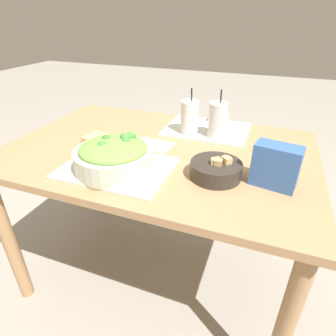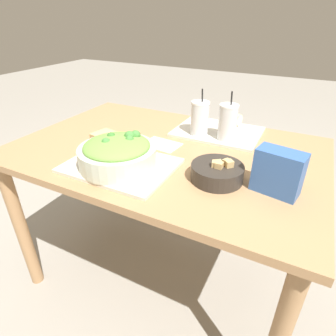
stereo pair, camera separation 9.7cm
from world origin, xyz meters
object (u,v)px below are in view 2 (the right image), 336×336
object	(u,v)px
sandwich_near	(108,141)
chip_bag	(278,172)
drink_cup_dark	(200,119)
drink_cup_red	(227,123)
baguette_far	(233,119)
napkin_folded	(162,144)
baguette_near	(137,146)
soup_bowl	(217,172)
salad_bowl	(118,153)

from	to	relation	value
sandwich_near	chip_bag	bearing A→B (deg)	12.53
drink_cup_dark	drink_cup_red	xyz separation A→B (m)	(0.13, 0.00, 0.00)
baguette_far	napkin_folded	bearing A→B (deg)	162.76
baguette_near	chip_bag	distance (m)	0.55
soup_bowl	napkin_folded	bearing A→B (deg)	151.15
soup_bowl	baguette_far	size ratio (longest dim) A/B	2.00
sandwich_near	napkin_folded	xyz separation A→B (m)	(0.17, 0.16, -0.04)
baguette_near	chip_bag	world-z (taller)	chip_bag
salad_bowl	soup_bowl	size ratio (longest dim) A/B	1.57
sandwich_near	baguette_near	xyz separation A→B (m)	(0.13, 0.02, -0.00)
drink_cup_dark	salad_bowl	bearing A→B (deg)	-109.87
salad_bowl	drink_cup_dark	world-z (taller)	drink_cup_dark
sandwich_near	napkin_folded	world-z (taller)	sandwich_near
baguette_far	chip_bag	size ratio (longest dim) A/B	0.58
napkin_folded	salad_bowl	bearing A→B (deg)	-99.18
sandwich_near	drink_cup_red	size ratio (longest dim) A/B	0.65
sandwich_near	baguette_far	world-z (taller)	sandwich_near
salad_bowl	drink_cup_red	bearing A→B (deg)	56.22
baguette_near	napkin_folded	size ratio (longest dim) A/B	0.74
soup_bowl	baguette_near	distance (m)	0.36
drink_cup_red	chip_bag	size ratio (longest dim) A/B	1.37
soup_bowl	sandwich_near	distance (m)	0.49
sandwich_near	baguette_far	distance (m)	0.65
drink_cup_dark	chip_bag	bearing A→B (deg)	-39.31
baguette_far	salad_bowl	bearing A→B (deg)	171.04
soup_bowl	baguette_far	distance (m)	0.55
salad_bowl	baguette_near	bearing A→B (deg)	89.15
sandwich_near	napkin_folded	distance (m)	0.24
sandwich_near	drink_cup_red	distance (m)	0.53
drink_cup_dark	sandwich_near	bearing A→B (deg)	-131.53
baguette_near	drink_cup_dark	world-z (taller)	drink_cup_dark
drink_cup_dark	napkin_folded	bearing A→B (deg)	-124.17
salad_bowl	drink_cup_dark	distance (m)	0.46
soup_bowl	chip_bag	size ratio (longest dim) A/B	1.15
salad_bowl	soup_bowl	world-z (taller)	salad_bowl
baguette_near	napkin_folded	xyz separation A→B (m)	(0.04, 0.13, -0.04)
baguette_near	sandwich_near	bearing A→B (deg)	115.99
chip_bag	drink_cup_red	bearing A→B (deg)	140.16
sandwich_near	baguette_far	xyz separation A→B (m)	(0.39, 0.52, -0.00)
sandwich_near	drink_cup_dark	size ratio (longest dim) A/B	0.66
drink_cup_dark	baguette_far	bearing A→B (deg)	62.10
sandwich_near	drink_cup_dark	xyz separation A→B (m)	(0.29, 0.32, 0.04)
salad_bowl	soup_bowl	xyz separation A→B (m)	(0.36, 0.09, -0.03)
drink_cup_red	baguette_near	bearing A→B (deg)	-133.46
salad_bowl	drink_cup_red	xyz separation A→B (m)	(0.29, 0.43, 0.02)
soup_bowl	drink_cup_red	size ratio (longest dim) A/B	0.84
drink_cup_dark	drink_cup_red	size ratio (longest dim) A/B	0.98
salad_bowl	baguette_near	distance (m)	0.13
soup_bowl	napkin_folded	xyz separation A→B (m)	(-0.31, 0.17, -0.03)
baguette_far	soup_bowl	bearing A→B (deg)	-156.36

